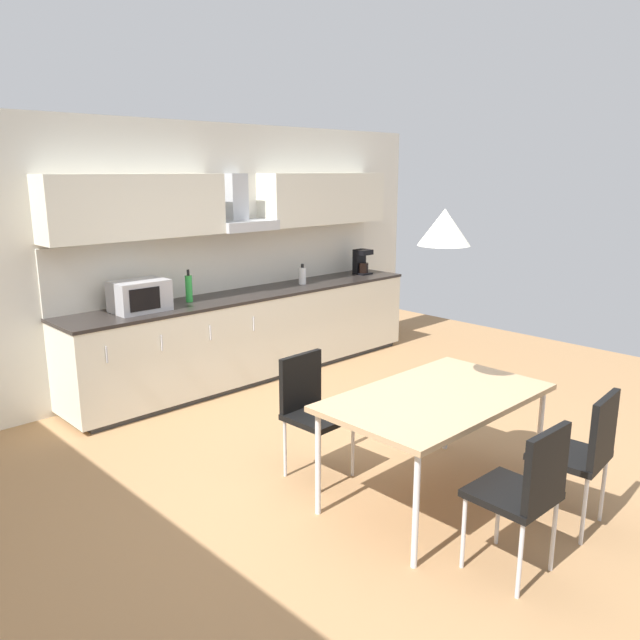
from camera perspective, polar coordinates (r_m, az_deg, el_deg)
The scene contains 14 objects.
ground_plane at distance 4.50m, azimuth 1.65°, elevation -14.82°, with size 9.41×7.82×0.02m, color #9E754C.
wall_back at distance 6.18m, azimuth -16.18°, elevation 5.27°, with size 7.53×0.10×2.60m, color silver.
kitchen_counter at distance 6.60m, azimuth -6.06°, elevation -1.27°, with size 4.06×0.66×0.90m.
backsplash_tile at distance 6.69m, azimuth -7.84°, elevation 5.36°, with size 4.04×0.02×0.59m, color silver.
upper_wall_cabinets at distance 6.51m, azimuth -7.18°, elevation 10.58°, with size 4.04×0.40×0.57m.
microwave at distance 5.80m, azimuth -16.17°, elevation 2.14°, with size 0.48×0.35×0.28m.
coffee_maker at distance 7.63m, azimuth 3.80°, elevation 5.34°, with size 0.18×0.19×0.30m.
bottle_green at distance 6.10m, azimuth -11.90°, elevation 2.87°, with size 0.07×0.07×0.31m.
bottle_white at distance 6.93m, azimuth -1.62°, elevation 4.09°, with size 0.08×0.08×0.23m.
dining_table at distance 4.11m, azimuth 10.59°, elevation -7.29°, with size 1.50×0.88×0.73m.
chair_near_right at distance 4.09m, azimuth 22.97°, elevation -10.59°, with size 0.43×0.43×0.87m.
chair_near_left at distance 3.52m, azimuth 18.36°, elevation -14.18°, with size 0.41×0.41×0.87m.
chair_far_left at distance 4.43m, azimuth -0.86°, elevation -7.59°, with size 0.41×0.41×0.87m.
pendant_lamp at distance 3.86m, azimuth 11.31°, elevation 8.32°, with size 0.32×0.32×0.22m, color silver.
Camera 1 is at (-2.84, -2.77, 2.13)m, focal length 35.00 mm.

